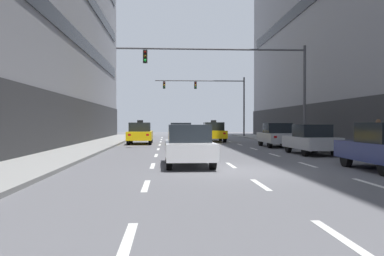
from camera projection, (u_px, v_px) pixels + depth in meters
The scene contains 37 objects.
ground_plane at pixel (240, 171), 13.87m from camera, with size 120.00×120.00×0.00m, color slate.
sidewalk_left at pixel (12, 171), 13.39m from camera, with size 3.04×80.00×0.14m, color gray.
lane_stripe_l1_s2 at pixel (127, 241), 5.69m from camera, with size 0.16×2.00×0.01m, color silver.
lane_stripe_l1_s3 at pixel (146, 186), 10.68m from camera, with size 0.16×2.00×0.01m, color silver.
lane_stripe_l1_s4 at pixel (153, 166), 15.67m from camera, with size 0.16×2.00×0.01m, color silver.
lane_stripe_l1_s5 at pixel (156, 155), 20.66m from camera, with size 0.16×2.00×0.01m, color silver.
lane_stripe_l1_s6 at pixel (158, 149), 25.65m from camera, with size 0.16×2.00×0.01m, color silver.
lane_stripe_l1_s7 at pixel (160, 145), 30.64m from camera, with size 0.16×2.00×0.01m, color silver.
lane_stripe_l1_s8 at pixel (161, 142), 35.63m from camera, with size 0.16×2.00×0.01m, color silver.
lane_stripe_l1_s9 at pixel (161, 139), 40.62m from camera, with size 0.16×2.00×0.01m, color silver.
lane_stripe_l1_s10 at pixel (162, 138), 45.61m from camera, with size 0.16×2.00×0.01m, color silver.
lane_stripe_l2_s2 at pixel (340, 237), 5.88m from camera, with size 0.16×2.00×0.01m, color silver.
lane_stripe_l2_s3 at pixel (260, 185), 10.87m from camera, with size 0.16×2.00×0.01m, color silver.
lane_stripe_l2_s4 at pixel (231, 165), 15.86m from camera, with size 0.16×2.00×0.01m, color silver.
lane_stripe_l2_s5 at pixel (216, 155), 20.85m from camera, with size 0.16×2.00×0.01m, color silver.
lane_stripe_l2_s6 at pixel (206, 149), 25.84m from camera, with size 0.16×2.00×0.01m, color silver.
lane_stripe_l2_s7 at pixel (200, 145), 30.83m from camera, with size 0.16×2.00×0.01m, color silver.
lane_stripe_l2_s8 at pixel (195, 142), 35.82m from camera, with size 0.16×2.00×0.01m, color silver.
lane_stripe_l2_s9 at pixel (192, 139), 40.81m from camera, with size 0.16×2.00×0.01m, color silver.
lane_stripe_l2_s10 at pixel (189, 138), 45.80m from camera, with size 0.16×2.00×0.01m, color silver.
lane_stripe_l3_s3 at pixel (371, 184), 11.06m from camera, with size 0.16×2.00×0.01m, color silver.
lane_stripe_l3_s4 at pixel (308, 165), 16.05m from camera, with size 0.16×2.00×0.01m, color silver.
lane_stripe_l3_s5 at pixel (274, 155), 21.04m from camera, with size 0.16×2.00×0.01m, color silver.
lane_stripe_l3_s6 at pixel (254, 149), 26.03m from camera, with size 0.16×2.00×0.01m, color silver.
lane_stripe_l3_s7 at pixel (240, 145), 31.02m from camera, with size 0.16×2.00×0.01m, color silver.
lane_stripe_l3_s8 at pixel (230, 142), 36.01m from camera, with size 0.16×2.00×0.01m, color silver.
lane_stripe_l3_s9 at pixel (222, 139), 41.00m from camera, with size 0.16×2.00×0.01m, color silver.
lane_stripe_l3_s10 at pixel (216, 138), 45.99m from camera, with size 0.16×2.00×0.01m, color silver.
taxi_driving_0 at pixel (213, 132), 35.87m from camera, with size 1.93×4.61×1.92m.
car_driving_1 at pixel (180, 133), 33.66m from camera, with size 1.94×4.53×1.69m.
car_driving_2 at pixel (189, 146), 15.60m from camera, with size 1.86×4.32×1.61m.
taxi_driving_3 at pixel (140, 133), 32.01m from camera, with size 1.94×4.56×1.89m.
car_parked_2 at pixel (311, 140), 21.39m from camera, with size 1.88×4.29×1.59m.
car_parked_3 at pixel (277, 135), 28.05m from camera, with size 1.91×4.46×1.67m.
traffic_signal_0 at pixel (245, 72), 26.33m from camera, with size 12.44×0.35×6.65m.
traffic_signal_1 at pixel (214, 93), 47.25m from camera, with size 10.56×0.34×6.93m.
pedestrian_1 at pixel (378, 135), 18.03m from camera, with size 0.51×0.29×1.70m.
Camera 1 is at (-2.52, -13.72, 1.67)m, focal length 37.63 mm.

